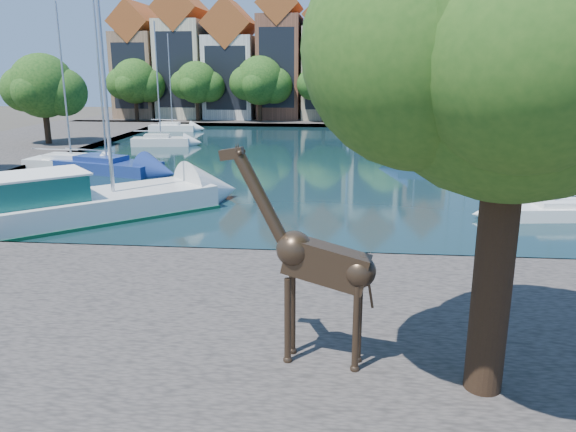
% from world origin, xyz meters
% --- Properties ---
extents(ground, '(160.00, 160.00, 0.00)m').
position_xyz_m(ground, '(0.00, 0.00, 0.00)').
color(ground, '#38332B').
rests_on(ground, ground).
extents(water_basin, '(38.00, 50.00, 0.08)m').
position_xyz_m(water_basin, '(0.00, 24.00, 0.04)').
color(water_basin, black).
rests_on(water_basin, ground).
extents(near_quay, '(50.00, 14.00, 0.50)m').
position_xyz_m(near_quay, '(0.00, -7.00, 0.25)').
color(near_quay, '#4D4643').
rests_on(near_quay, ground).
extents(far_quay, '(60.00, 16.00, 0.50)m').
position_xyz_m(far_quay, '(0.00, 56.00, 0.25)').
color(far_quay, '#4D4643').
rests_on(far_quay, ground).
extents(plane_tree, '(8.32, 6.40, 10.62)m').
position_xyz_m(plane_tree, '(7.62, -9.01, 7.67)').
color(plane_tree, '#332114').
rests_on(plane_tree, near_quay).
extents(townhouse_west_end, '(5.44, 9.18, 14.93)m').
position_xyz_m(townhouse_west_end, '(-23.00, 55.99, 7.36)').
color(townhouse_west_end, '#8D6A4D').
rests_on(townhouse_west_end, far_quay).
extents(townhouse_west_mid, '(5.94, 9.18, 16.79)m').
position_xyz_m(townhouse_west_mid, '(-17.00, 55.99, 8.23)').
color(townhouse_west_mid, beige).
rests_on(townhouse_west_mid, far_quay).
extents(townhouse_west_inner, '(6.43, 9.18, 15.15)m').
position_xyz_m(townhouse_west_inner, '(-10.50, 55.99, 7.35)').
color(townhouse_west_inner, silver).
rests_on(townhouse_west_inner, far_quay).
extents(townhouse_center, '(5.44, 9.18, 16.93)m').
position_xyz_m(townhouse_center, '(-4.00, 55.99, 8.36)').
color(townhouse_center, brown).
rests_on(townhouse_center, far_quay).
extents(townhouse_east_inner, '(5.94, 9.18, 15.79)m').
position_xyz_m(townhouse_east_inner, '(2.00, 55.99, 7.73)').
color(townhouse_east_inner, tan).
rests_on(townhouse_east_inner, far_quay).
extents(townhouse_east_mid, '(6.43, 9.18, 16.65)m').
position_xyz_m(townhouse_east_mid, '(8.50, 55.99, 8.10)').
color(townhouse_east_mid, beige).
rests_on(townhouse_east_mid, far_quay).
extents(townhouse_east_end, '(5.44, 9.18, 14.43)m').
position_xyz_m(townhouse_east_end, '(15.00, 55.99, 7.11)').
color(townhouse_east_end, brown).
rests_on(townhouse_east_end, far_quay).
extents(far_tree_far_west, '(7.28, 5.60, 7.68)m').
position_xyz_m(far_tree_far_west, '(-21.90, 50.49, 5.18)').
color(far_tree_far_west, '#332114').
rests_on(far_tree_far_west, far_quay).
extents(far_tree_west, '(6.76, 5.20, 7.36)m').
position_xyz_m(far_tree_west, '(-13.91, 50.49, 5.08)').
color(far_tree_west, '#332114').
rests_on(far_tree_west, far_quay).
extents(far_tree_mid_west, '(7.80, 6.00, 8.00)m').
position_xyz_m(far_tree_mid_west, '(-5.89, 50.49, 5.29)').
color(far_tree_mid_west, '#332114').
rests_on(far_tree_mid_west, far_quay).
extents(far_tree_mid_east, '(7.02, 5.40, 7.52)m').
position_xyz_m(far_tree_mid_east, '(2.10, 50.49, 5.13)').
color(far_tree_mid_east, '#332114').
rests_on(far_tree_mid_east, far_quay).
extents(far_tree_east, '(7.54, 5.80, 7.84)m').
position_xyz_m(far_tree_east, '(10.11, 50.49, 5.24)').
color(far_tree_east, '#332114').
rests_on(far_tree_east, far_quay).
extents(far_tree_far_east, '(6.76, 5.20, 7.36)m').
position_xyz_m(far_tree_far_east, '(18.09, 50.49, 5.08)').
color(far_tree_far_east, '#332114').
rests_on(far_tree_far_east, far_quay).
extents(side_tree_left_far, '(7.28, 5.60, 7.88)m').
position_xyz_m(side_tree_left_far, '(-21.90, 27.99, 5.38)').
color(side_tree_left_far, '#332114').
rests_on(side_tree_left_far, left_quay).
extents(giraffe_statue, '(3.53, 0.93, 5.05)m').
position_xyz_m(giraffe_statue, '(3.76, -8.17, 2.98)').
color(giraffe_statue, '#38281C').
rests_on(giraffe_statue, near_quay).
extents(motorsailer, '(11.96, 11.20, 12.53)m').
position_xyz_m(motorsailer, '(-8.32, 4.62, 1.04)').
color(motorsailer, silver).
rests_on(motorsailer, water_basin).
extents(sailboat_left_b, '(8.20, 4.91, 12.40)m').
position_xyz_m(sailboat_left_b, '(-12.00, 17.16, 0.69)').
color(sailboat_left_b, navy).
rests_on(sailboat_left_b, water_basin).
extents(sailboat_left_c, '(6.59, 2.73, 11.40)m').
position_xyz_m(sailboat_left_c, '(-15.00, 18.02, 0.68)').
color(sailboat_left_c, white).
rests_on(sailboat_left_c, water_basin).
extents(sailboat_left_d, '(5.45, 2.62, 11.02)m').
position_xyz_m(sailboat_left_d, '(-12.44, 30.56, 0.69)').
color(sailboat_left_d, silver).
rests_on(sailboat_left_d, water_basin).
extents(sailboat_left_e, '(5.23, 2.06, 10.61)m').
position_xyz_m(sailboat_left_e, '(-15.00, 42.71, 0.63)').
color(sailboat_left_e, white).
rests_on(sailboat_left_e, water_basin).
extents(sailboat_right_a, '(5.81, 2.67, 8.02)m').
position_xyz_m(sailboat_right_a, '(14.72, 7.42, 0.55)').
color(sailboat_right_a, silver).
rests_on(sailboat_right_a, water_basin).
extents(sailboat_right_b, '(7.72, 3.87, 12.04)m').
position_xyz_m(sailboat_right_b, '(12.29, 20.95, 0.64)').
color(sailboat_right_b, navy).
rests_on(sailboat_right_b, water_basin).
extents(sailboat_right_c, '(6.31, 3.56, 12.28)m').
position_xyz_m(sailboat_right_c, '(15.00, 28.23, 0.73)').
color(sailboat_right_c, silver).
rests_on(sailboat_right_c, water_basin).
extents(sailboat_right_d, '(5.51, 2.31, 8.92)m').
position_xyz_m(sailboat_right_d, '(12.00, 38.65, 0.59)').
color(sailboat_right_d, white).
rests_on(sailboat_right_d, water_basin).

